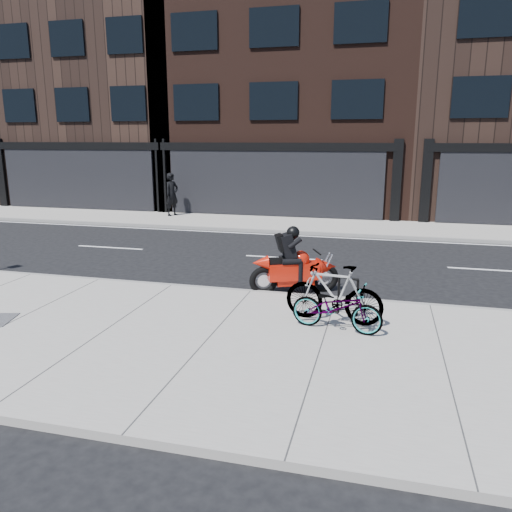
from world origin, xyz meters
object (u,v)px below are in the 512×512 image
(bicycle_front, at_px, (337,307))
(motorcycle, at_px, (298,266))
(bike_rack, at_px, (348,292))
(bicycle_rear, at_px, (334,293))
(pedestrian, at_px, (172,194))

(bicycle_front, distance_m, motorcycle, 2.77)
(bike_rack, xyz_separation_m, bicycle_rear, (-0.24, -0.53, 0.12))
(bike_rack, distance_m, bicycle_front, 0.96)
(bicycle_front, height_order, bicycle_rear, bicycle_rear)
(bike_rack, bearing_deg, bicycle_front, -98.11)
(bicycle_front, height_order, motorcycle, motorcycle)
(bike_rack, relative_size, bicycle_rear, 0.41)
(bike_rack, xyz_separation_m, motorcycle, (-1.28, 1.57, 0.08))
(bicycle_front, bearing_deg, bicycle_rear, 23.69)
(bicycle_front, distance_m, bicycle_rear, 0.46)
(bike_rack, xyz_separation_m, bicycle_front, (-0.14, -0.95, -0.01))
(bicycle_front, relative_size, pedestrian, 0.88)
(bike_rack, distance_m, pedestrian, 14.49)
(bicycle_rear, bearing_deg, bike_rack, 163.50)
(bike_rack, bearing_deg, bicycle_rear, -114.25)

